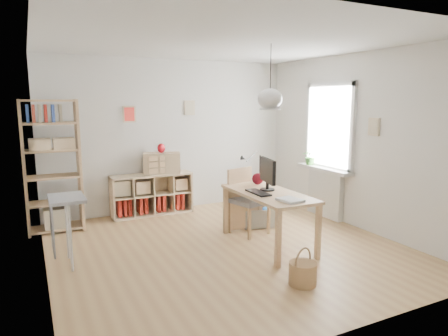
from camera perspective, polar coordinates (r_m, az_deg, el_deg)
name	(u,v)px	position (r m, az deg, el deg)	size (l,w,h in m)	color
ground	(227,248)	(5.54, 0.45, -11.31)	(4.50, 4.50, 0.00)	tan
room_shell	(270,99)	(5.32, 6.60, 9.77)	(4.50, 4.50, 4.50)	white
window_unit	(330,127)	(6.94, 14.87, 5.75)	(0.07, 1.16, 1.46)	white
radiator	(325,194)	(7.09, 14.25, -3.57)	(0.10, 0.80, 0.80)	silver
windowsill	(324,169)	(6.97, 14.08, -0.17)	(0.22, 1.20, 0.06)	silver
desk	(268,199)	(5.48, 6.33, -4.41)	(0.70, 1.50, 0.75)	tan
cube_shelf	(150,197)	(7.16, -10.50, -4.13)	(1.40, 0.38, 0.72)	#D3B58B
tall_bookshelf	(52,161)	(6.49, -23.41, 0.92)	(0.80, 0.38, 2.00)	tan
side_table	(61,212)	(5.15, -22.23, -5.87)	(0.40, 0.55, 0.85)	#99999C
chair	(246,197)	(6.01, 3.23, -4.12)	(0.58, 0.58, 0.97)	#99999C
wicker_basket	(303,272)	(4.56, 11.18, -14.43)	(0.30, 0.30, 0.42)	olive
storage_chest	(259,212)	(6.51, 5.09, -6.29)	(0.73, 0.79, 0.61)	#B4B3AF
monitor	(268,173)	(5.54, 6.25, -0.65)	(0.20, 0.51, 0.44)	black
keyboard	(258,193)	(5.38, 4.90, -3.52)	(0.16, 0.44, 0.02)	black
task_lamp	(250,164)	(5.96, 3.77, 0.59)	(0.41, 0.15, 0.44)	black
yarn_ball	(258,179)	(5.93, 4.84, -1.55)	(0.17, 0.17, 0.17)	#530B0F
paper_tray	(290,200)	(5.02, 9.44, -4.53)	(0.24, 0.30, 0.03)	silver
drawer_chest	(162,163)	(7.06, -8.88, 0.71)	(0.63, 0.29, 0.36)	#D3B58B
red_vase	(161,148)	(7.03, -8.95, 2.82)	(0.14, 0.14, 0.16)	maroon
potted_plant	(310,156)	(7.20, 12.23, 1.66)	(0.27, 0.23, 0.30)	#326626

